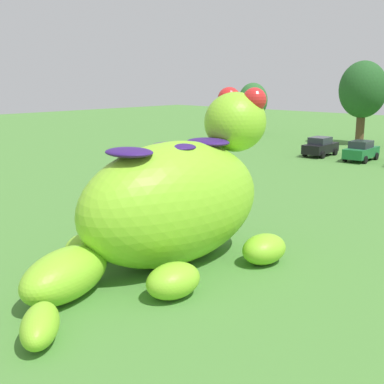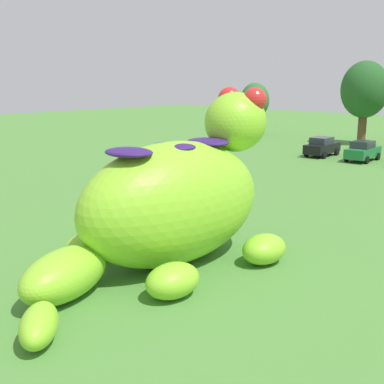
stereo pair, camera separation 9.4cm
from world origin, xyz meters
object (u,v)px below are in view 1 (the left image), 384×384
car_green (361,151)px  spectator_mid_field (165,191)px  giant_inflatable_creature (174,201)px  car_black (320,147)px

car_green → spectator_mid_field: bearing=-92.0°
spectator_mid_field → car_green: bearing=88.0°
giant_inflatable_creature → car_black: size_ratio=3.04×
car_black → car_green: 3.88m
car_black → spectator_mid_field: (3.11, -22.28, -0.01)m
car_black → giant_inflatable_creature: bearing=-71.2°
car_black → car_green: bearing=-0.9°
spectator_mid_field → giant_inflatable_creature: bearing=-41.5°
car_black → spectator_mid_field: 22.50m
car_green → giant_inflatable_creature: bearing=-78.5°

